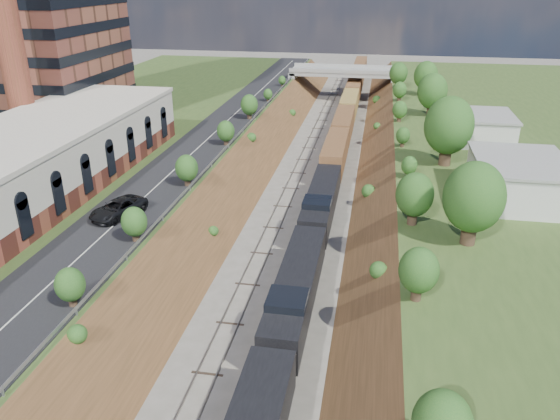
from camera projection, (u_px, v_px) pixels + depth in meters
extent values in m
cube|color=#375121|center=(71.00, 166.00, 75.65)|extent=(44.00, 180.00, 5.00)
cube|color=brown|center=(225.00, 193.00, 73.04)|extent=(10.00, 180.00, 10.00)
cube|color=brown|center=(392.00, 204.00, 69.44)|extent=(10.00, 180.00, 10.00)
cube|color=gray|center=(287.00, 196.00, 71.63)|extent=(1.58, 180.00, 0.18)
cube|color=gray|center=(326.00, 199.00, 70.78)|extent=(1.58, 180.00, 0.18)
cube|color=black|center=(191.00, 155.00, 71.77)|extent=(8.00, 180.00, 0.10)
cube|color=#99999E|center=(221.00, 153.00, 70.89)|extent=(0.06, 171.00, 0.30)
cube|color=gray|center=(294.00, 84.00, 127.82)|extent=(1.50, 8.00, 6.20)
cube|color=gray|center=(394.00, 88.00, 124.05)|extent=(1.50, 8.00, 6.20)
cube|color=gray|center=(344.00, 72.00, 124.70)|extent=(24.00, 8.00, 1.00)
cube|color=gray|center=(342.00, 72.00, 120.77)|extent=(24.00, 0.30, 0.80)
cube|color=gray|center=(345.00, 66.00, 127.98)|extent=(24.00, 0.30, 0.80)
cube|color=silver|center=(519.00, 180.00, 57.37)|extent=(9.00, 12.00, 4.00)
cube|color=silver|center=(481.00, 128.00, 77.38)|extent=(8.00, 10.00, 3.60)
cylinder|color=#473323|center=(469.00, 230.00, 47.89)|extent=(1.30, 1.30, 2.62)
ellipsoid|color=#21571E|center=(474.00, 197.00, 46.63)|extent=(5.25, 5.25, 6.30)
cylinder|color=#473323|center=(41.00, 338.00, 34.85)|extent=(0.66, 0.66, 1.22)
ellipsoid|color=#21571E|center=(37.00, 319.00, 34.26)|extent=(2.45, 2.45, 2.94)
cube|color=black|center=(296.00, 288.00, 46.47)|extent=(3.09, 18.52, 3.02)
cube|color=black|center=(322.00, 201.00, 64.08)|extent=(3.09, 18.52, 3.02)
cube|color=brown|center=(352.00, 96.00, 117.67)|extent=(3.09, 98.60, 3.70)
imported|color=black|center=(118.00, 208.00, 53.25)|extent=(4.71, 6.65, 1.68)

